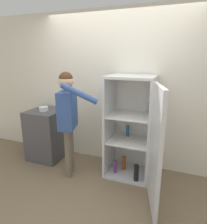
{
  "coord_description": "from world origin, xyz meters",
  "views": [
    {
      "loc": [
        0.96,
        -2.18,
        1.81
      ],
      "look_at": [
        -0.13,
        0.63,
        0.98
      ],
      "focal_mm": 32.0,
      "sensor_mm": 36.0,
      "label": 1
    }
  ],
  "objects": [
    {
      "name": "ground_plane",
      "position": [
        0.0,
        0.0,
        0.0
      ],
      "size": [
        12.0,
        12.0,
        0.0
      ],
      "primitive_type": "plane",
      "color": "#7A664C"
    },
    {
      "name": "wall_back",
      "position": [
        0.0,
        0.98,
        1.27
      ],
      "size": [
        7.0,
        0.06,
        2.55
      ],
      "color": "silver",
      "rests_on": "ground_plane"
    },
    {
      "name": "refrigerator",
      "position": [
        0.41,
        0.54,
        0.77
      ],
      "size": [
        0.9,
        1.25,
        1.56
      ],
      "color": "silver",
      "rests_on": "ground_plane"
    },
    {
      "name": "person",
      "position": [
        -0.55,
        0.28,
        1.04
      ],
      "size": [
        0.69,
        0.49,
        1.61
      ],
      "color": "#726656",
      "rests_on": "ground_plane"
    },
    {
      "name": "counter",
      "position": [
        -1.23,
        0.63,
        0.45
      ],
      "size": [
        0.58,
        0.61,
        0.9
      ],
      "color": "#4C4C51",
      "rests_on": "ground_plane"
    },
    {
      "name": "bowl",
      "position": [
        -1.23,
        0.58,
        0.94
      ],
      "size": [
        0.16,
        0.16,
        0.08
      ],
      "color": "white",
      "rests_on": "counter"
    }
  ]
}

